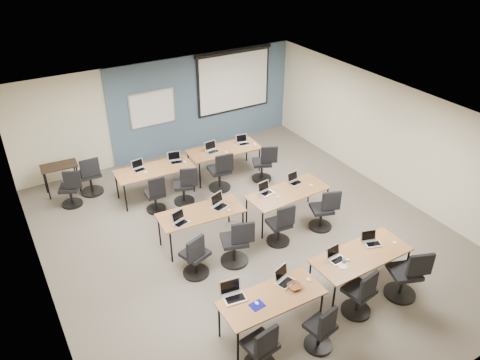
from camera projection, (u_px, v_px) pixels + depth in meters
floor at (248, 236)px, 10.04m from camera, size 8.00×9.00×0.02m
ceiling at (249, 120)px, 8.67m from camera, size 8.00×9.00×0.02m
wall_back at (162, 109)px, 12.69m from camera, size 8.00×0.04×2.70m
wall_front at (430, 337)px, 6.01m from camera, size 8.00×0.04×2.70m
wall_left at (38, 246)px, 7.61m from camera, size 0.04×9.00×2.70m
wall_right at (392, 139)px, 11.10m from camera, size 0.04×9.00×2.70m
blue_accent_panel at (204, 101)px, 13.21m from camera, size 5.50×0.04×2.70m
whiteboard at (152, 109)px, 12.46m from camera, size 1.28×0.03×0.98m
projector_screen at (234, 78)px, 13.31m from camera, size 2.40×0.10×1.82m
training_table_front_left at (272, 299)px, 7.50m from camera, size 1.73×0.72×0.73m
training_table_front_right at (361, 256)px, 8.42m from camera, size 1.88×0.78×0.73m
training_table_mid_left at (201, 214)px, 9.56m from camera, size 1.76×0.73×0.73m
training_table_mid_right at (288, 193)px, 10.25m from camera, size 1.84×0.77×0.73m
training_table_back_left at (154, 171)px, 11.12m from camera, size 1.84×0.76×0.73m
training_table_back_right at (224, 151)px, 12.02m from camera, size 1.87×0.78×0.73m
laptop_0 at (233, 294)px, 7.45m from camera, size 0.36×0.31×0.27m
mouse_0 at (257, 303)px, 7.35m from camera, size 0.08×0.10×0.03m
task_chair_0 at (262, 351)px, 6.97m from camera, size 0.51×0.51×0.99m
laptop_1 at (284, 278)px, 7.77m from camera, size 0.32×0.27×0.24m
mouse_1 at (309, 280)px, 7.81m from camera, size 0.09×0.12×0.04m
task_chair_1 at (321, 331)px, 7.31m from camera, size 0.46×0.46×0.95m
laptop_2 at (336, 256)px, 8.25m from camera, size 0.30×0.25×0.23m
mouse_2 at (348, 260)px, 8.25m from camera, size 0.07×0.10×0.03m
task_chair_2 at (360, 296)px, 7.94m from camera, size 0.52×0.52×1.00m
laptop_3 at (371, 240)px, 8.64m from camera, size 0.30×0.26×0.23m
mouse_3 at (395, 243)px, 8.66m from camera, size 0.08×0.11×0.03m
task_chair_3 at (406, 278)px, 8.29m from camera, size 0.60×0.57×1.04m
laptop_4 at (180, 220)px, 9.20m from camera, size 0.30×0.25×0.23m
mouse_4 at (189, 221)px, 9.24m from camera, size 0.08×0.11×0.03m
task_chair_4 at (196, 259)px, 8.78m from camera, size 0.53×0.51×0.99m
laptop_5 at (219, 203)px, 9.70m from camera, size 0.34×0.29×0.26m
mouse_5 at (229, 210)px, 9.59m from camera, size 0.08×0.11×0.03m
task_chair_5 at (236, 245)px, 9.09m from camera, size 0.57×0.56×1.03m
laptop_6 at (265, 190)px, 10.16m from camera, size 0.31×0.26×0.23m
mouse_6 at (278, 197)px, 10.01m from camera, size 0.06×0.10×0.03m
task_chair_6 at (280, 227)px, 9.64m from camera, size 0.49×0.49×0.98m
laptop_7 at (294, 180)px, 10.53m from camera, size 0.30×0.26×0.23m
mouse_7 at (311, 185)px, 10.43m from camera, size 0.07×0.10×0.03m
task_chair_7 at (324, 213)px, 10.09m from camera, size 0.53×0.51×0.99m
laptop_8 at (139, 167)px, 11.04m from camera, size 0.30×0.25×0.23m
mouse_8 at (146, 172)px, 10.95m from camera, size 0.08×0.11×0.04m
task_chair_8 at (156, 197)px, 10.68m from camera, size 0.46×0.46×0.95m
laptop_9 at (175, 160)px, 11.38m from camera, size 0.32×0.27×0.24m
mouse_9 at (185, 162)px, 11.38m from camera, size 0.09×0.11×0.04m
task_chair_9 at (185, 188)px, 10.97m from camera, size 0.52×0.49×0.98m
laptop_10 at (212, 149)px, 11.86m from camera, size 0.33×0.28×0.25m
mouse_10 at (226, 152)px, 11.83m from camera, size 0.09×0.11×0.03m
task_chair_10 at (221, 174)px, 11.49m from camera, size 0.55×0.55×1.03m
laptop_11 at (243, 142)px, 12.24m from camera, size 0.30×0.26×0.23m
mouse_11 at (255, 144)px, 12.22m from camera, size 0.07×0.10×0.04m
task_chair_11 at (264, 166)px, 11.89m from camera, size 0.55×0.51×0.99m
blue_mousepad at (257, 305)px, 7.32m from camera, size 0.24×0.21×0.01m
snack_bowl at (294, 286)px, 7.65m from camera, size 0.24×0.24×0.06m
snack_plate at (343, 266)px, 8.11m from camera, size 0.19×0.19×0.01m
coffee_cup at (344, 260)px, 8.21m from camera, size 0.08×0.08×0.06m
utility_table at (59, 169)px, 11.26m from camera, size 0.85×0.47×0.75m
spare_chair_a at (91, 179)px, 11.31m from camera, size 0.55×0.55×1.03m
spare_chair_b at (71, 191)px, 10.88m from camera, size 0.51×0.48×0.96m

